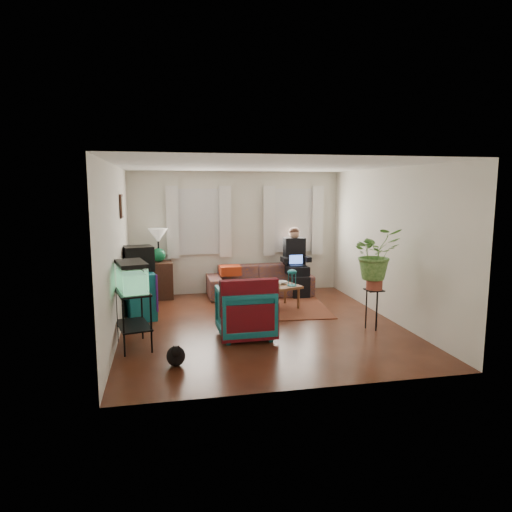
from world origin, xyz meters
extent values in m
cube|color=#4F2B14|center=(0.00, 0.00, 0.00)|extent=(4.50, 5.00, 0.01)
cube|color=white|center=(0.00, 0.00, 2.60)|extent=(4.50, 5.00, 0.01)
cube|color=silver|center=(0.00, 2.50, 1.30)|extent=(4.50, 0.01, 2.60)
cube|color=silver|center=(0.00, -2.50, 1.30)|extent=(4.50, 0.01, 2.60)
cube|color=silver|center=(-2.25, 0.00, 1.30)|extent=(0.01, 5.00, 2.60)
cube|color=silver|center=(2.25, 0.00, 1.30)|extent=(0.01, 5.00, 2.60)
cube|color=white|center=(-0.80, 2.48, 1.55)|extent=(1.08, 0.04, 1.38)
cube|color=white|center=(1.25, 2.48, 1.55)|extent=(1.08, 0.04, 1.38)
cube|color=white|center=(-0.80, 2.40, 1.55)|extent=(1.36, 0.06, 1.50)
cube|color=white|center=(1.25, 2.40, 1.55)|extent=(1.36, 0.06, 1.50)
cube|color=#3D2616|center=(-2.21, 0.85, 1.95)|extent=(0.04, 0.32, 0.40)
cube|color=maroon|center=(0.45, 0.93, 0.01)|extent=(2.13, 1.76, 0.01)
imported|color=brown|center=(0.42, 2.05, 0.43)|extent=(2.19, 0.88, 0.85)
cube|color=#3A2A16|center=(-1.65, 2.26, 0.38)|extent=(0.55, 0.55, 0.76)
cube|color=#104F62|center=(-1.99, 0.94, 0.40)|extent=(0.63, 0.97, 0.81)
cube|color=black|center=(-1.99, 1.03, 1.03)|extent=(0.58, 0.54, 0.43)
cube|color=black|center=(-2.00, -0.69, 0.41)|extent=(0.57, 0.81, 0.82)
cube|color=#7FD899|center=(-2.00, -0.69, 1.04)|extent=(0.51, 0.73, 0.43)
ellipsoid|color=black|center=(-1.44, -1.51, 0.16)|extent=(0.25, 0.37, 0.31)
imported|color=#11556B|center=(-0.36, -0.53, 0.42)|extent=(0.84, 0.78, 0.84)
cube|color=#9E0A0A|center=(-0.35, -0.85, 0.60)|extent=(0.85, 0.21, 0.70)
cube|color=brown|center=(0.39, 0.90, 0.22)|extent=(1.20, 0.90, 0.44)
imported|color=white|center=(0.19, 0.73, 0.49)|extent=(0.15, 0.15, 0.10)
imported|color=beige|center=(0.49, 0.75, 0.49)|extent=(0.12, 0.12, 0.09)
imported|color=white|center=(0.63, 1.08, 0.47)|extent=(0.27, 0.27, 0.05)
cylinder|color=#B21414|center=(0.06, 0.94, 0.46)|extent=(0.42, 0.42, 0.04)
cube|color=black|center=(1.72, -0.58, 0.33)|extent=(0.28, 0.28, 0.65)
imported|color=#599947|center=(1.72, -0.58, 1.10)|extent=(0.76, 0.66, 0.83)
camera|label=1|loc=(-1.56, -7.16, 2.25)|focal=32.00mm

